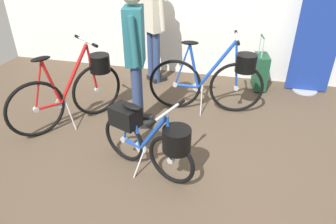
% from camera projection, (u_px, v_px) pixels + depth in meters
% --- Properties ---
extents(ground_plane, '(7.48, 7.48, 0.00)m').
position_uv_depth(ground_plane, '(170.00, 176.00, 3.05)').
color(ground_plane, brown).
extents(floor_banner_stand, '(0.60, 0.36, 1.87)m').
position_uv_depth(floor_banner_stand, '(318.00, 37.00, 4.28)').
color(floor_banner_stand, '#B7B7BC').
rests_on(floor_banner_stand, ground_plane).
extents(folding_bike_foreground, '(1.05, 0.58, 0.78)m').
position_uv_depth(folding_bike_foreground, '(150.00, 137.00, 2.90)').
color(folding_bike_foreground, black).
rests_on(folding_bike_foreground, ground_plane).
extents(display_bike_left, '(1.50, 0.53, 1.04)m').
position_uv_depth(display_bike_left, '(215.00, 79.00, 3.96)').
color(display_bike_left, black).
rests_on(display_bike_left, ground_plane).
extents(display_bike_right, '(0.91, 1.23, 1.03)m').
position_uv_depth(display_bike_right, '(76.00, 88.00, 3.74)').
color(display_bike_right, black).
rests_on(display_bike_right, ground_plane).
extents(visitor_near_wall, '(0.42, 0.39, 1.70)m').
position_uv_depth(visitor_near_wall, '(153.00, 21.00, 4.55)').
color(visitor_near_wall, navy).
rests_on(visitor_near_wall, ground_plane).
extents(visitor_browsing, '(0.32, 0.52, 1.68)m').
position_uv_depth(visitor_browsing, '(135.00, 51.00, 3.41)').
color(visitor_browsing, navy).
rests_on(visitor_browsing, ground_plane).
extents(rolling_suitcase, '(0.23, 0.38, 0.83)m').
position_uv_depth(rolling_suitcase, '(260.00, 71.00, 4.64)').
color(rolling_suitcase, '#19472D').
rests_on(rolling_suitcase, ground_plane).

